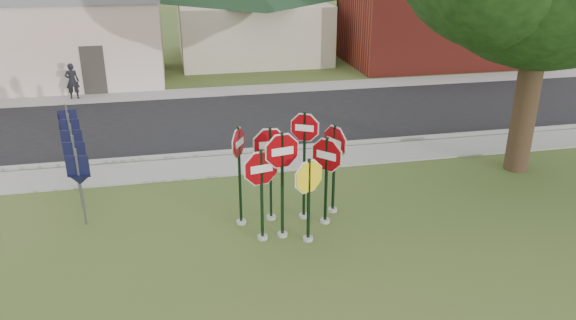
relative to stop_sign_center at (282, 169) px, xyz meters
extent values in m
plane|color=#35521F|center=(0.33, -0.91, -1.74)|extent=(120.00, 120.00, 0.00)
cube|color=gray|center=(0.33, 4.59, -1.71)|extent=(60.00, 1.60, 0.06)
cube|color=black|center=(0.33, 9.09, -1.72)|extent=(60.00, 7.00, 0.04)
cube|color=gray|center=(0.33, 13.39, -1.71)|extent=(60.00, 1.60, 0.06)
cube|color=gray|center=(0.33, 5.59, -1.67)|extent=(60.00, 0.20, 0.14)
cylinder|color=#A09D95|center=(0.00, 0.00, -1.70)|extent=(0.24, 0.24, 0.08)
cube|color=black|center=(0.00, 0.00, -0.42)|extent=(0.07, 0.06, 2.63)
cylinder|color=white|center=(0.00, 0.00, 0.44)|extent=(1.12, 0.24, 1.14)
cylinder|color=#810309|center=(0.00, 0.00, 0.44)|extent=(1.04, 0.23, 1.05)
cube|color=white|center=(0.00, 0.00, 0.44)|extent=(0.52, 0.11, 0.18)
cylinder|color=#A09D95|center=(0.55, -0.32, -1.70)|extent=(0.24, 0.24, 0.08)
cube|color=black|center=(0.55, -0.32, -0.71)|extent=(0.08, 0.07, 2.07)
cylinder|color=white|center=(0.55, -0.32, -0.11)|extent=(1.00, 0.48, 1.10)
cylinder|color=yellow|center=(0.55, -0.32, -0.11)|extent=(0.93, 0.45, 1.02)
cylinder|color=#A09D95|center=(-0.49, -0.04, -1.70)|extent=(0.24, 0.24, 0.08)
cube|color=black|center=(-0.49, -0.04, -0.61)|extent=(0.07, 0.06, 2.27)
cylinder|color=white|center=(-0.49, -0.04, 0.07)|extent=(1.12, 0.27, 1.15)
cylinder|color=#810309|center=(-0.49, -0.04, 0.07)|extent=(1.04, 0.25, 1.06)
cube|color=white|center=(-0.49, -0.04, 0.07)|extent=(0.52, 0.13, 0.18)
cylinder|color=#A09D95|center=(1.18, 0.45, -1.70)|extent=(0.24, 0.24, 0.08)
cube|color=black|center=(1.18, 0.45, -0.61)|extent=(0.08, 0.08, 2.26)
cylinder|color=white|center=(1.18, 0.45, 0.07)|extent=(0.80, 0.85, 1.15)
cylinder|color=#810309|center=(1.18, 0.45, 0.07)|extent=(0.74, 0.79, 1.07)
cube|color=white|center=(1.18, 0.45, 0.07)|extent=(0.37, 0.39, 0.18)
cylinder|color=#A09D95|center=(0.72, 0.82, -1.70)|extent=(0.24, 0.24, 0.08)
cube|color=black|center=(0.72, 0.82, -0.33)|extent=(0.08, 0.07, 2.81)
cylinder|color=white|center=(0.72, 0.82, 0.67)|extent=(0.88, 0.47, 0.98)
cylinder|color=#810309|center=(0.72, 0.82, 0.67)|extent=(0.81, 0.44, 0.91)
cube|color=white|center=(0.72, 0.82, 0.67)|extent=(0.40, 0.22, 0.16)
cylinder|color=#A09D95|center=(-0.11, 0.92, -1.70)|extent=(0.24, 0.24, 0.08)
cube|color=black|center=(-0.11, 0.92, -0.51)|extent=(0.06, 0.06, 2.46)
cylinder|color=white|center=(-0.11, 0.92, 0.26)|extent=(1.16, 0.12, 1.16)
cylinder|color=#810309|center=(-0.11, 0.92, 0.26)|extent=(1.08, 0.12, 1.08)
cube|color=white|center=(-0.11, 0.92, 0.26)|extent=(0.54, 0.06, 0.19)
cylinder|color=#A09D95|center=(1.53, 1.00, -1.70)|extent=(0.24, 0.24, 0.08)
cube|color=black|center=(1.53, 1.00, -0.55)|extent=(0.07, 0.08, 2.38)
cylinder|color=white|center=(1.53, 1.00, 0.18)|extent=(0.48, 1.06, 1.16)
cylinder|color=#810309|center=(1.53, 1.00, 0.18)|extent=(0.45, 0.99, 1.07)
cube|color=white|center=(1.53, 1.00, 0.18)|extent=(0.22, 0.49, 0.18)
cylinder|color=#A09D95|center=(-0.88, 0.83, -1.70)|extent=(0.24, 0.24, 0.08)
cube|color=black|center=(-0.88, 0.83, -0.47)|extent=(0.07, 0.08, 2.55)
cylinder|color=white|center=(-0.88, 0.83, 0.40)|extent=(0.49, 0.88, 0.99)
cylinder|color=#810309|center=(-0.88, 0.83, 0.40)|extent=(0.46, 0.82, 0.92)
cube|color=white|center=(-0.88, 0.83, 0.40)|extent=(0.23, 0.41, 0.16)
cube|color=#59595E|center=(-4.67, 1.59, -0.74)|extent=(0.05, 0.05, 2.00)
cube|color=black|center=(-4.67, 1.59, -0.19)|extent=(0.55, 0.13, 0.55)
cone|color=black|center=(-4.67, 1.59, -0.54)|extent=(0.65, 0.65, 0.25)
cube|color=#59595E|center=(-4.87, 2.59, -0.74)|extent=(0.05, 0.05, 2.00)
cube|color=black|center=(-4.87, 2.59, -0.19)|extent=(0.55, 0.09, 0.55)
cone|color=black|center=(-4.87, 2.59, -0.54)|extent=(0.62, 0.62, 0.25)
cube|color=#59595E|center=(-5.07, 3.59, -0.74)|extent=(0.05, 0.05, 2.00)
cube|color=black|center=(-5.07, 3.59, -0.19)|extent=(0.55, 0.05, 0.55)
cone|color=black|center=(-5.07, 3.59, -0.54)|extent=(0.58, 0.58, 0.25)
cube|color=#59595E|center=(-5.27, 4.59, -0.74)|extent=(0.05, 0.05, 2.00)
cube|color=black|center=(-5.27, 4.59, -0.19)|extent=(0.55, 0.05, 0.55)
cone|color=black|center=(-5.27, 4.59, -0.54)|extent=(0.58, 0.58, 0.25)
cube|color=#59595E|center=(-5.47, 5.59, -0.74)|extent=(0.05, 0.05, 2.00)
cube|color=black|center=(-5.47, 5.59, -0.19)|extent=(0.55, 0.09, 0.55)
cone|color=black|center=(-5.47, 5.59, -0.54)|extent=(0.62, 0.62, 0.25)
cube|color=silver|center=(-8.67, 17.09, 0.26)|extent=(12.00, 6.00, 4.00)
cube|color=#332D28|center=(-5.67, 14.11, -0.64)|extent=(1.00, 0.10, 2.20)
cube|color=#C1B299|center=(2.33, 21.09, -0.14)|extent=(8.00, 8.00, 3.20)
cube|color=maroon|center=(12.33, 17.59, 0.51)|extent=(10.00, 6.00, 4.50)
cube|color=white|center=(10.33, 14.64, 0.86)|extent=(2.00, 0.08, 0.90)
cylinder|color=#322316|center=(7.83, 2.59, 0.96)|extent=(0.70, 0.70, 5.41)
cylinder|color=#322316|center=(22.33, 25.09, 0.26)|extent=(0.50, 0.50, 4.00)
imported|color=black|center=(-6.52, 13.48, -0.90)|extent=(0.58, 0.40, 1.55)
camera|label=1|loc=(-2.28, -11.54, 4.97)|focal=35.00mm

